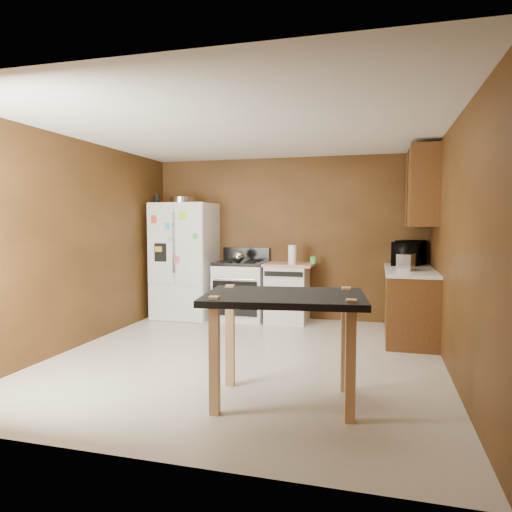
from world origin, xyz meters
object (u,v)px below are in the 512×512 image
at_px(refrigerator, 185,261).
at_px(dishwasher, 287,292).
at_px(island, 284,310).
at_px(toaster, 406,262).
at_px(roasting_pan, 183,200).
at_px(kettle, 238,256).
at_px(microwave, 409,254).
at_px(paper_towel, 292,255).
at_px(pen_cup, 157,199).
at_px(green_canister, 313,260).
at_px(gas_range, 241,290).

bearing_deg(refrigerator, dishwasher, 2.99).
height_order(dishwasher, island, island).
bearing_deg(toaster, island, -99.16).
xyz_separation_m(roasting_pan, kettle, (0.92, -0.04, -0.86)).
relative_size(roasting_pan, refrigerator, 0.21).
bearing_deg(microwave, island, -177.04).
distance_m(paper_towel, microwave, 1.65).
distance_m(pen_cup, island, 4.09).
bearing_deg(refrigerator, toaster, -10.54).
bearing_deg(dishwasher, toaster, -22.83).
relative_size(pen_cup, refrigerator, 0.07).
height_order(kettle, green_canister, kettle).
distance_m(kettle, paper_towel, 0.83).
distance_m(green_canister, island, 3.09).
height_order(paper_towel, gas_range, paper_towel).
bearing_deg(gas_range, refrigerator, -176.19).
bearing_deg(gas_range, green_canister, 2.80).
bearing_deg(pen_cup, dishwasher, 3.50).
distance_m(refrigerator, dishwasher, 1.69).
bearing_deg(island, gas_range, 113.19).
distance_m(pen_cup, green_canister, 2.64).
xyz_separation_m(green_canister, dishwasher, (-0.38, -0.03, -0.49)).
bearing_deg(paper_towel, refrigerator, 178.18).
bearing_deg(green_canister, dishwasher, -175.59).
bearing_deg(gas_range, roasting_pan, -175.45).
bearing_deg(toaster, dishwasher, 172.68).
relative_size(pen_cup, gas_range, 0.12).
xyz_separation_m(pen_cup, gas_range, (1.36, 0.10, -1.40)).
relative_size(roasting_pan, toaster, 1.33).
xyz_separation_m(refrigerator, dishwasher, (1.63, 0.09, -0.45)).
bearing_deg(roasting_pan, refrigerator, 42.87).
relative_size(kettle, paper_towel, 0.62).
bearing_deg(pen_cup, roasting_pan, 3.85).
bearing_deg(green_canister, roasting_pan, -176.40).
bearing_deg(refrigerator, green_canister, 3.26).
height_order(roasting_pan, toaster, roasting_pan).
bearing_deg(paper_towel, kettle, 179.69).
relative_size(pen_cup, green_canister, 1.28).
xyz_separation_m(roasting_pan, microwave, (3.38, 0.15, -0.79)).
relative_size(pen_cup, microwave, 0.24).
distance_m(toaster, microwave, 0.76).
distance_m(green_canister, refrigerator, 2.02).
xyz_separation_m(pen_cup, toaster, (3.73, -0.57, -0.86)).
relative_size(microwave, island, 0.40).
relative_size(toaster, refrigerator, 0.16).
distance_m(kettle, dishwasher, 0.91).
bearing_deg(island, refrigerator, 126.67).
distance_m(roasting_pan, island, 3.84).
bearing_deg(pen_cup, microwave, 2.74).
relative_size(toaster, dishwasher, 0.32).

